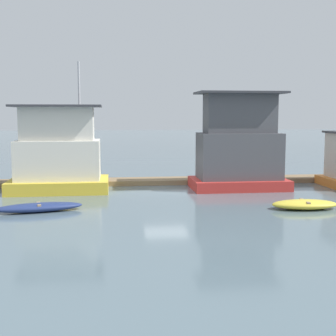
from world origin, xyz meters
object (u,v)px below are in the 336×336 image
Objects in this scene: dinghy_navy at (39,207)px; dinghy_yellow at (305,204)px; houseboat_yellow at (58,155)px; houseboat_red at (239,148)px.

dinghy_yellow is at bearing -3.94° from dinghy_navy.
dinghy_navy is 12.14m from dinghy_yellow.
houseboat_yellow is 2.33× the size of dinghy_yellow.
dinghy_navy is 1.28× the size of dinghy_yellow.
houseboat_red is at bearing 26.60° from dinghy_navy.
dinghy_navy is (-10.65, -5.33, -2.19)m from houseboat_red.
houseboat_yellow is at bearing 151.14° from dinghy_yellow.
dinghy_yellow is at bearing -76.69° from houseboat_red.
dinghy_navy is (-0.27, -5.69, -1.87)m from houseboat_yellow.
houseboat_red reaches higher than dinghy_yellow.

